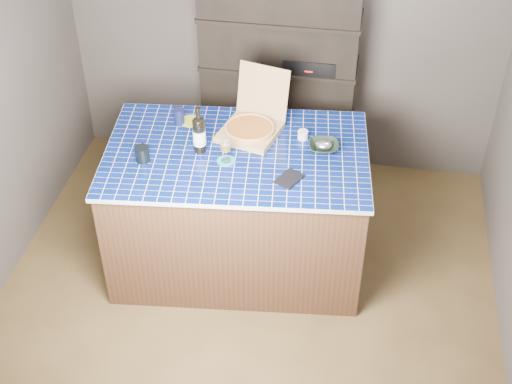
% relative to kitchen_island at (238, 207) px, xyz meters
% --- Properties ---
extents(room, '(3.50, 3.50, 3.50)m').
position_rel_kitchen_island_xyz_m(room, '(0.13, -0.40, 0.76)').
color(room, brown).
rests_on(room, ground).
extents(shelving_unit, '(1.20, 0.41, 1.80)m').
position_rel_kitchen_island_xyz_m(shelving_unit, '(0.13, 1.13, 0.42)').
color(shelving_unit, black).
rests_on(shelving_unit, floor).
extents(kitchen_island, '(1.87, 1.29, 0.97)m').
position_rel_kitchen_island_xyz_m(kitchen_island, '(0.00, 0.00, 0.00)').
color(kitchen_island, '#4A291D').
rests_on(kitchen_island, floor).
extents(pizza_box, '(0.48, 0.54, 0.41)m').
position_rel_kitchen_island_xyz_m(pizza_box, '(0.06, 0.24, 0.54)').
color(pizza_box, '#A47E54').
rests_on(pizza_box, kitchen_island).
extents(mead_bottle, '(0.09, 0.09, 0.34)m').
position_rel_kitchen_island_xyz_m(mead_bottle, '(-0.24, -0.02, 0.62)').
color(mead_bottle, black).
rests_on(mead_bottle, kitchen_island).
extents(teal_trivet, '(0.12, 0.12, 0.01)m').
position_rel_kitchen_island_xyz_m(teal_trivet, '(-0.05, -0.11, 0.49)').
color(teal_trivet, teal).
rests_on(teal_trivet, kitchen_island).
extents(wine_glass, '(0.07, 0.07, 0.17)m').
position_rel_kitchen_island_xyz_m(wine_glass, '(-0.05, -0.11, 0.60)').
color(wine_glass, white).
rests_on(wine_glass, teal_trivet).
extents(tumbler, '(0.09, 0.09, 0.10)m').
position_rel_kitchen_island_xyz_m(tumbler, '(-0.59, -0.20, 0.54)').
color(tumbler, black).
rests_on(tumbler, kitchen_island).
extents(dvd_case, '(0.19, 0.21, 0.01)m').
position_rel_kitchen_island_xyz_m(dvd_case, '(0.39, -0.24, 0.49)').
color(dvd_case, black).
rests_on(dvd_case, kitchen_island).
extents(bowl, '(0.23, 0.23, 0.05)m').
position_rel_kitchen_island_xyz_m(bowl, '(0.57, 0.13, 0.51)').
color(bowl, black).
rests_on(bowl, kitchen_island).
extents(foil_contents, '(0.11, 0.09, 0.05)m').
position_rel_kitchen_island_xyz_m(foil_contents, '(0.57, 0.13, 0.52)').
color(foil_contents, silver).
rests_on(foil_contents, bowl).
extents(white_jar, '(0.07, 0.07, 0.06)m').
position_rel_kitchen_island_xyz_m(white_jar, '(0.42, 0.23, 0.51)').
color(white_jar, silver).
rests_on(white_jar, kitchen_island).
extents(navy_cup, '(0.07, 0.07, 0.12)m').
position_rel_kitchen_island_xyz_m(navy_cup, '(-0.46, 0.28, 0.54)').
color(navy_cup, black).
rests_on(navy_cup, kitchen_island).
extents(green_trivet, '(0.16, 0.16, 0.01)m').
position_rel_kitchen_island_xyz_m(green_trivet, '(-0.39, 0.32, 0.49)').
color(green_trivet, '#A6B426').
rests_on(green_trivet, kitchen_island).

